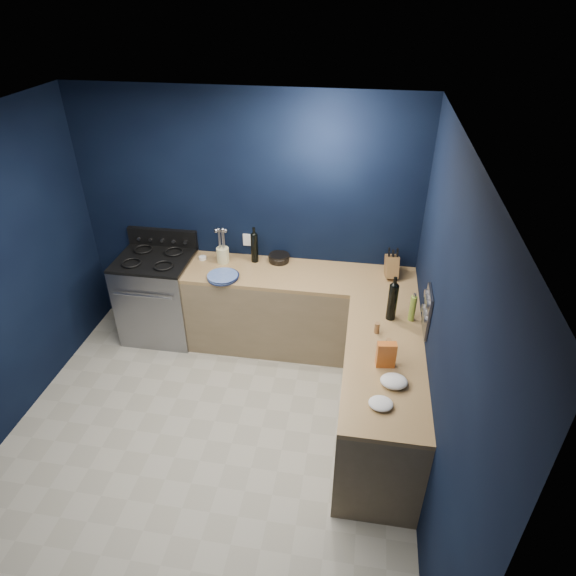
% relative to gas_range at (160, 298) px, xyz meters
% --- Properties ---
extents(floor, '(3.50, 3.50, 0.02)m').
position_rel_gas_range_xyz_m(floor, '(0.93, -1.42, -0.47)').
color(floor, '#ADA897').
rests_on(floor, ground).
extents(ceiling, '(3.50, 3.50, 0.02)m').
position_rel_gas_range_xyz_m(ceiling, '(0.93, -1.42, 2.15)').
color(ceiling, silver).
rests_on(ceiling, ground).
extents(wall_back, '(3.50, 0.02, 2.60)m').
position_rel_gas_range_xyz_m(wall_back, '(0.93, 0.34, 0.84)').
color(wall_back, black).
rests_on(wall_back, ground).
extents(wall_right, '(0.02, 3.50, 2.60)m').
position_rel_gas_range_xyz_m(wall_right, '(2.69, -1.42, 0.84)').
color(wall_right, black).
rests_on(wall_right, ground).
extents(wall_front, '(3.50, 0.02, 2.60)m').
position_rel_gas_range_xyz_m(wall_front, '(0.93, -3.18, 0.84)').
color(wall_front, black).
rests_on(wall_front, ground).
extents(cab_back, '(2.30, 0.63, 0.86)m').
position_rel_gas_range_xyz_m(cab_back, '(1.53, 0.02, -0.03)').
color(cab_back, '#826E50').
rests_on(cab_back, floor).
extents(top_back, '(2.30, 0.63, 0.04)m').
position_rel_gas_range_xyz_m(top_back, '(1.53, 0.02, 0.42)').
color(top_back, brown).
rests_on(top_back, cab_back).
extents(cab_right, '(0.63, 1.67, 0.86)m').
position_rel_gas_range_xyz_m(cab_right, '(2.37, -1.13, -0.03)').
color(cab_right, '#826E50').
rests_on(cab_right, floor).
extents(top_right, '(0.63, 1.67, 0.04)m').
position_rel_gas_range_xyz_m(top_right, '(2.37, -1.13, 0.42)').
color(top_right, brown).
rests_on(top_right, cab_right).
extents(gas_range, '(0.76, 0.66, 0.92)m').
position_rel_gas_range_xyz_m(gas_range, '(0.00, 0.00, 0.00)').
color(gas_range, gray).
rests_on(gas_range, floor).
extents(oven_door, '(0.59, 0.02, 0.42)m').
position_rel_gas_range_xyz_m(oven_door, '(0.00, -0.32, -0.01)').
color(oven_door, black).
rests_on(oven_door, gas_range).
extents(cooktop, '(0.76, 0.66, 0.03)m').
position_rel_gas_range_xyz_m(cooktop, '(0.00, 0.00, 0.48)').
color(cooktop, black).
rests_on(cooktop, gas_range).
extents(backguard, '(0.76, 0.06, 0.20)m').
position_rel_gas_range_xyz_m(backguard, '(0.00, 0.30, 0.58)').
color(backguard, black).
rests_on(backguard, gas_range).
extents(spice_panel, '(0.02, 0.28, 0.38)m').
position_rel_gas_range_xyz_m(spice_panel, '(2.67, -0.87, 0.72)').
color(spice_panel, gray).
rests_on(spice_panel, wall_right).
extents(wall_outlet, '(0.09, 0.02, 0.13)m').
position_rel_gas_range_xyz_m(wall_outlet, '(0.93, 0.32, 0.62)').
color(wall_outlet, white).
rests_on(wall_outlet, wall_back).
extents(plate_stack, '(0.34, 0.34, 0.04)m').
position_rel_gas_range_xyz_m(plate_stack, '(0.79, -0.19, 0.46)').
color(plate_stack, '#4561A6').
rests_on(plate_stack, top_back).
extents(ramekin, '(0.08, 0.08, 0.03)m').
position_rel_gas_range_xyz_m(ramekin, '(0.48, 0.15, 0.46)').
color(ramekin, white).
rests_on(ramekin, top_back).
extents(utensil_crock, '(0.15, 0.15, 0.16)m').
position_rel_gas_range_xyz_m(utensil_crock, '(0.71, 0.13, 0.52)').
color(utensil_crock, beige).
rests_on(utensil_crock, top_back).
extents(wine_bottle_back, '(0.09, 0.09, 0.31)m').
position_rel_gas_range_xyz_m(wine_bottle_back, '(1.03, 0.20, 0.59)').
color(wine_bottle_back, black).
rests_on(wine_bottle_back, top_back).
extents(lemon_basket, '(0.21, 0.21, 0.08)m').
position_rel_gas_range_xyz_m(lemon_basket, '(1.28, 0.23, 0.48)').
color(lemon_basket, black).
rests_on(lemon_basket, top_back).
extents(knife_block, '(0.14, 0.26, 0.26)m').
position_rel_gas_range_xyz_m(knife_block, '(2.42, 0.13, 0.55)').
color(knife_block, brown).
rests_on(knife_block, top_back).
extents(wine_bottle_right, '(0.09, 0.09, 0.33)m').
position_rel_gas_range_xyz_m(wine_bottle_right, '(2.41, -0.61, 0.61)').
color(wine_bottle_right, black).
rests_on(wine_bottle_right, top_right).
extents(oil_bottle, '(0.07, 0.07, 0.24)m').
position_rel_gas_range_xyz_m(oil_bottle, '(2.59, -0.60, 0.56)').
color(oil_bottle, '#8EAF3B').
rests_on(oil_bottle, top_right).
extents(spice_jar_near, '(0.05, 0.05, 0.09)m').
position_rel_gas_range_xyz_m(spice_jar_near, '(2.29, -0.83, 0.49)').
color(spice_jar_near, olive).
rests_on(spice_jar_near, top_right).
extents(spice_jar_far, '(0.06, 0.06, 0.09)m').
position_rel_gas_range_xyz_m(spice_jar_far, '(2.39, -1.04, 0.49)').
color(spice_jar_far, olive).
rests_on(spice_jar_far, top_right).
extents(crouton_bag, '(0.15, 0.09, 0.21)m').
position_rel_gas_range_xyz_m(crouton_bag, '(2.36, -1.24, 0.55)').
color(crouton_bag, '#B52012').
rests_on(crouton_bag, top_right).
extents(towel_front, '(0.25, 0.24, 0.07)m').
position_rel_gas_range_xyz_m(towel_front, '(2.42, -1.44, 0.47)').
color(towel_front, white).
rests_on(towel_front, top_right).
extents(towel_end, '(0.17, 0.16, 0.05)m').
position_rel_gas_range_xyz_m(towel_end, '(2.33, -1.67, 0.47)').
color(towel_end, white).
rests_on(towel_end, top_right).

